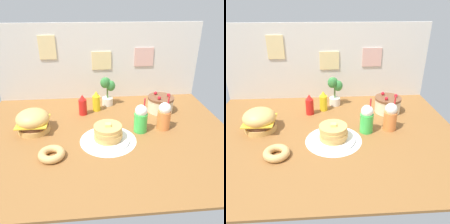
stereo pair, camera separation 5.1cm
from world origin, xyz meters
TOP-DOWN VIEW (x-y plane):
  - ground_plane at (0.00, 0.00)m, footprint 2.30×1.71m
  - back_wall at (-0.00, 0.85)m, footprint 2.30×0.04m
  - doily_mat at (0.03, -0.11)m, footprint 0.48×0.48m
  - burger at (-0.62, 0.11)m, footprint 0.29×0.29m
  - pancake_stack at (0.03, -0.11)m, footprint 0.37×0.37m
  - layer_cake at (0.62, 0.40)m, footprint 0.27×0.27m
  - ketchup_bottle at (-0.19, 0.40)m, footprint 0.08×0.08m
  - mustard_bottle at (-0.05, 0.48)m, footprint 0.08×0.08m
  - cream_soda_cup at (0.33, 0.02)m, footprint 0.12×0.12m
  - orange_float_cup at (0.55, 0.05)m, footprint 0.12×0.12m
  - donut_pink_glaze at (-0.41, -0.30)m, footprint 0.20×0.20m
  - potted_plant at (0.08, 0.61)m, footprint 0.16×0.13m

SIDE VIEW (x-z plane):
  - ground_plane at x=0.00m, z-range -0.02..0.00m
  - doily_mat at x=0.03m, z-range 0.00..0.00m
  - donut_pink_glaze at x=-0.41m, z-range 0.00..0.06m
  - pancake_stack at x=0.03m, z-range -0.02..0.14m
  - layer_cake at x=0.62m, z-range -0.02..0.18m
  - burger at x=-0.62m, z-range -0.01..0.20m
  - ketchup_bottle at x=-0.19m, z-range -0.01..0.21m
  - mustard_bottle at x=-0.05m, z-range -0.01..0.21m
  - cream_soda_cup at x=0.33m, z-range -0.04..0.29m
  - orange_float_cup at x=0.55m, z-range -0.04..0.29m
  - potted_plant at x=0.08m, z-range 0.01..0.34m
  - back_wall at x=0.00m, z-range 0.00..0.85m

